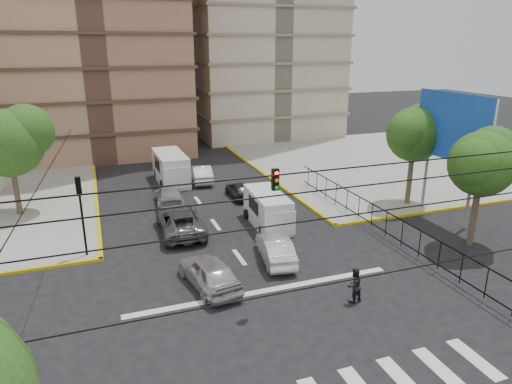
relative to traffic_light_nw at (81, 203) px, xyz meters
name	(u,v)px	position (x,y,z in m)	size (l,w,h in m)	color
ground	(274,304)	(7.80, -7.80, -3.11)	(160.00, 160.00, 0.00)	black
sidewalk_ne	(387,162)	(27.80, 12.20, -3.04)	(26.00, 26.00, 0.15)	gray
stop_line	(264,291)	(7.80, -6.60, -3.11)	(13.00, 0.40, 0.01)	silver
park_fence	(385,238)	(16.80, -3.30, -3.11)	(0.10, 22.50, 1.66)	black
billboard	(453,129)	(22.25, -1.80, 2.89)	(0.36, 6.20, 8.10)	slate
tree_park_a	(483,161)	(20.88, -5.79, 1.90)	(4.41, 3.60, 6.83)	#473828
tree_park_c	(416,132)	(21.89, 1.21, 2.22)	(4.65, 3.80, 7.25)	#473828
tree_tudor	(9,140)	(-4.10, 8.21, 2.11)	(5.39, 4.40, 7.43)	#473828
traffic_light_nw	(81,203)	(0.00, 0.00, 0.00)	(0.28, 0.22, 4.40)	black
traffic_light_hanging	(296,192)	(7.80, -9.84, 2.79)	(18.00, 9.12, 0.92)	black
van_right_lane	(269,211)	(10.92, 0.78, -2.07)	(2.10, 4.85, 2.15)	silver
van_left_lane	(171,169)	(6.77, 12.32, -1.89)	(2.32, 5.60, 2.51)	silver
car_silver_front_left	(209,272)	(5.50, -5.30, -2.36)	(1.79, 4.44, 1.51)	#B5B4B9
car_white_front_right	(276,249)	(9.49, -3.85, -2.43)	(1.44, 4.12, 1.36)	silver
car_grey_mid_left	(180,221)	(5.45, 1.68, -2.36)	(2.51, 5.44, 1.51)	slate
car_silver_rear_left	(169,196)	(5.66, 7.15, -2.46)	(1.83, 4.50, 1.31)	#B3B3B8
car_darkgrey_mid_right	(239,190)	(10.91, 6.87, -2.50)	(1.46, 3.62, 1.23)	#262629
car_white_rear_right	(201,173)	(9.19, 11.95, -2.39)	(1.52, 4.36, 1.44)	white
pedestrian_crosswalk	(354,285)	(11.25, -8.82, -2.29)	(0.80, 0.62, 1.64)	black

